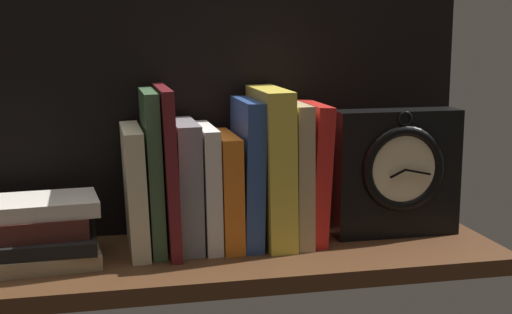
# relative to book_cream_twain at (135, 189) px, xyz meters

# --- Properties ---
(ground_plane) EXTENTS (0.82, 0.26, 0.03)m
(ground_plane) POSITION_rel_book_cream_twain_xyz_m (0.14, -0.04, -0.11)
(ground_plane) COLOR #4C2D19
(back_panel) EXTENTS (0.82, 0.01, 0.42)m
(back_panel) POSITION_rel_book_cream_twain_xyz_m (0.14, 0.09, 0.12)
(back_panel) COLOR black
(back_panel) RESTS_ON ground_plane
(book_cream_twain) EXTENTS (0.03, 0.15, 0.19)m
(book_cream_twain) POSITION_rel_book_cream_twain_xyz_m (0.00, 0.00, 0.00)
(book_cream_twain) COLOR beige
(book_cream_twain) RESTS_ON ground_plane
(book_green_romantic) EXTENTS (0.03, 0.13, 0.24)m
(book_green_romantic) POSITION_rel_book_cream_twain_xyz_m (0.03, 0.00, 0.03)
(book_green_romantic) COLOR #476B44
(book_green_romantic) RESTS_ON ground_plane
(book_maroon_dawkins) EXTENTS (0.02, 0.17, 0.25)m
(book_maroon_dawkins) POSITION_rel_book_cream_twain_xyz_m (0.05, 0.00, 0.03)
(book_maroon_dawkins) COLOR maroon
(book_maroon_dawkins) RESTS_ON ground_plane
(book_gray_chess) EXTENTS (0.04, 0.13, 0.19)m
(book_gray_chess) POSITION_rel_book_cream_twain_xyz_m (0.08, 0.00, 0.00)
(book_gray_chess) COLOR gray
(book_gray_chess) RESTS_ON ground_plane
(book_white_catcher) EXTENTS (0.03, 0.14, 0.19)m
(book_white_catcher) POSITION_rel_book_cream_twain_xyz_m (0.11, 0.00, -0.00)
(book_white_catcher) COLOR silver
(book_white_catcher) RESTS_ON ground_plane
(book_orange_pandolfini) EXTENTS (0.03, 0.14, 0.17)m
(book_orange_pandolfini) POSITION_rel_book_cream_twain_xyz_m (0.14, 0.00, -0.01)
(book_orange_pandolfini) COLOR orange
(book_orange_pandolfini) RESTS_ON ground_plane
(book_blue_modern) EXTENTS (0.03, 0.13, 0.22)m
(book_blue_modern) POSITION_rel_book_cream_twain_xyz_m (0.17, 0.00, 0.02)
(book_blue_modern) COLOR #2D4C8E
(book_blue_modern) RESTS_ON ground_plane
(book_yellow_seinlanguage) EXTENTS (0.05, 0.16, 0.24)m
(book_yellow_seinlanguage) POSITION_rel_book_cream_twain_xyz_m (0.21, 0.00, 0.03)
(book_yellow_seinlanguage) COLOR gold
(book_yellow_seinlanguage) RESTS_ON ground_plane
(book_tan_shortstories) EXTENTS (0.03, 0.15, 0.22)m
(book_tan_shortstories) POSITION_rel_book_cream_twain_xyz_m (0.25, 0.00, 0.02)
(book_tan_shortstories) COLOR tan
(book_tan_shortstories) RESTS_ON ground_plane
(book_red_requiem) EXTENTS (0.04, 0.13, 0.22)m
(book_red_requiem) POSITION_rel_book_cream_twain_xyz_m (0.27, 0.00, 0.01)
(book_red_requiem) COLOR red
(book_red_requiem) RESTS_ON ground_plane
(framed_clock) EXTENTS (0.20, 0.07, 0.20)m
(framed_clock) POSITION_rel_book_cream_twain_xyz_m (0.41, -0.01, 0.01)
(framed_clock) COLOR black
(framed_clock) RESTS_ON ground_plane
(book_stack_side) EXTENTS (0.18, 0.15, 0.09)m
(book_stack_side) POSITION_rel_book_cream_twain_xyz_m (-0.14, -0.03, -0.05)
(book_stack_side) COLOR #9E8966
(book_stack_side) RESTS_ON ground_plane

